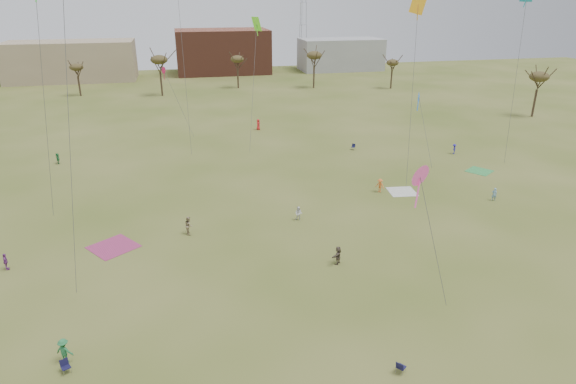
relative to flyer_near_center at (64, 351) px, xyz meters
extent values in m
plane|color=#415219|center=(16.86, -0.58, -0.85)|extent=(260.00, 260.00, 0.00)
imported|color=#25703D|center=(0.00, 0.00, 0.00)|extent=(1.26, 1.01, 1.70)
imported|color=#907C5B|center=(8.22, 16.30, 0.04)|extent=(0.75, 0.92, 1.78)
imported|color=brown|center=(20.40, 7.79, -0.04)|extent=(1.39, 1.42, 1.63)
imported|color=orange|center=(30.24, 22.31, -0.03)|extent=(1.14, 1.20, 1.63)
imported|color=#72A0BF|center=(41.70, 17.17, -0.10)|extent=(0.64, 0.55, 1.49)
imported|color=#7F3887|center=(-6.94, 12.94, -0.10)|extent=(0.60, 0.94, 1.49)
imported|color=silver|center=(19.21, 16.94, -0.11)|extent=(0.91, 0.86, 1.49)
imported|color=#236B35|center=(-8.35, 41.59, -0.12)|extent=(0.74, 1.41, 1.46)
imported|color=red|center=(21.11, 53.25, 0.07)|extent=(0.88, 1.05, 1.83)
imported|color=#28219A|center=(46.38, 33.74, -0.12)|extent=(0.88, 1.08, 1.45)
cube|color=silver|center=(32.84, 21.79, -0.85)|extent=(3.40, 3.40, 0.03)
cube|color=#9F3060|center=(1.34, 15.12, -0.85)|extent=(5.16, 5.16, 0.03)
cube|color=green|center=(45.75, 26.22, -0.85)|extent=(3.98, 3.98, 0.03)
cube|color=black|center=(0.21, -1.04, -0.43)|extent=(0.68, 0.68, 0.04)
cube|color=black|center=(0.10, -0.84, -0.20)|extent=(0.50, 0.35, 0.44)
cube|color=#16163C|center=(20.10, -5.49, -0.43)|extent=(0.70, 0.70, 0.04)
cube|color=#16163C|center=(19.92, -5.64, -0.20)|extent=(0.41, 0.47, 0.44)
cube|color=#141639|center=(32.88, 38.76, -0.43)|extent=(0.70, 0.70, 0.04)
cube|color=#141639|center=(33.02, 38.95, -0.20)|extent=(0.48, 0.40, 0.44)
cylinder|color=#4C4C51|center=(-3.65, 20.71, 10.77)|extent=(2.56, 1.74, 21.44)
cone|color=#FC4FB2|center=(22.78, -0.37, 9.94)|extent=(1.52, 0.11, 1.52)
cube|color=#FC4FB2|center=(22.78, -0.37, 8.97)|extent=(0.08, 0.08, 2.49)
cylinder|color=#4C4C51|center=(24.21, -0.63, 4.99)|extent=(2.91, 0.57, 9.90)
cube|color=#FDAD1A|center=(33.61, 23.66, 19.62)|extent=(1.04, 1.04, 2.04)
cube|color=#FDAD1A|center=(33.61, 23.66, 18.90)|extent=(0.08, 0.08, 1.84)
cylinder|color=#4C4C51|center=(33.28, 22.38, 9.83)|extent=(0.71, 2.60, 19.57)
cylinder|color=#4C4C51|center=(1.19, 6.83, 13.60)|extent=(3.09, 0.55, 27.10)
cone|color=blue|center=(37.84, 29.56, 8.56)|extent=(1.22, 0.09, 1.22)
cube|color=blue|center=(37.84, 29.56, 7.78)|extent=(0.08, 0.08, 2.00)
cylinder|color=#4C4C51|center=(38.40, 27.95, 4.31)|extent=(1.17, 3.26, 8.53)
cube|color=#68E325|center=(19.66, 43.62, 16.71)|extent=(1.01, 1.01, 1.98)
cube|color=#68E325|center=(19.66, 43.62, 16.02)|extent=(0.08, 0.08, 1.78)
cylinder|color=#4C4C51|center=(18.51, 40.85, 8.38)|extent=(2.34, 5.60, 16.68)
cone|color=#B0123D|center=(6.53, 48.55, 10.18)|extent=(0.99, 0.07, 0.99)
cube|color=#B0123D|center=(6.53, 48.55, 9.55)|extent=(0.08, 0.08, 1.62)
cylinder|color=#4C4C51|center=(8.33, 48.23, 5.11)|extent=(3.63, 0.68, 10.14)
cylinder|color=#4C4C51|center=(49.02, 26.48, 10.37)|extent=(0.28, 0.87, 20.64)
cylinder|color=#4C4C51|center=(9.32, 39.71, 12.23)|extent=(0.24, 1.89, 24.37)
cylinder|color=#3A2B1E|center=(-13.14, 91.42, 1.31)|extent=(0.40, 0.40, 4.32)
ellipsoid|color=#473D1E|center=(-13.14, 91.42, 5.49)|extent=(3.02, 3.02, 1.58)
cylinder|color=#3A2B1E|center=(4.86, 87.42, 1.85)|extent=(0.40, 0.40, 5.40)
ellipsoid|color=#473D1E|center=(4.86, 87.42, 7.07)|extent=(3.78, 3.78, 1.98)
cylinder|color=#3A2B1E|center=(22.86, 93.42, 1.49)|extent=(0.40, 0.40, 4.68)
ellipsoid|color=#473D1E|center=(22.86, 93.42, 6.01)|extent=(3.28, 3.28, 1.72)
cylinder|color=#3A2B1E|center=(40.86, 89.42, 1.79)|extent=(0.40, 0.40, 5.28)
ellipsoid|color=#473D1E|center=(40.86, 89.42, 6.89)|extent=(3.70, 3.70, 1.94)
cylinder|color=#3A2B1E|center=(58.86, 84.42, 1.25)|extent=(0.40, 0.40, 4.20)
ellipsoid|color=#473D1E|center=(58.86, 84.42, 5.31)|extent=(2.94, 2.94, 1.54)
cylinder|color=#3A2B1E|center=(72.86, 51.42, 1.67)|extent=(0.40, 0.40, 5.04)
ellipsoid|color=#473D1E|center=(72.86, 51.42, 6.54)|extent=(3.53, 3.53, 1.85)
cube|color=#937F60|center=(-18.14, 114.42, 4.15)|extent=(32.00, 14.00, 10.00)
cube|color=brown|center=(21.86, 119.42, 5.15)|extent=(26.00, 16.00, 12.00)
cube|color=gray|center=(56.86, 117.42, 3.65)|extent=(24.00, 12.00, 9.00)
cylinder|color=#9EA3A8|center=(47.76, 124.42, 18.15)|extent=(0.16, 0.16, 38.00)
cylinder|color=#9EA3A8|center=(46.41, 125.20, 18.15)|extent=(0.16, 0.16, 38.00)
cylinder|color=#9EA3A8|center=(46.41, 123.64, 18.15)|extent=(0.16, 0.16, 38.00)
camera|label=1|loc=(8.20, -27.03, 20.64)|focal=30.62mm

